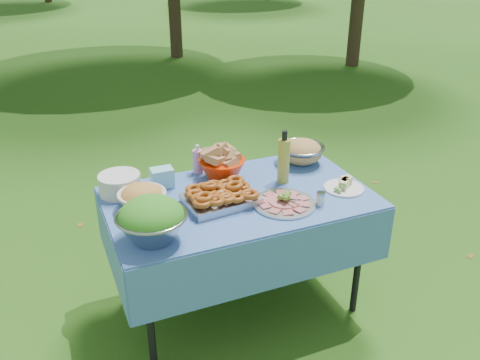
% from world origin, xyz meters
% --- Properties ---
extents(ground, '(80.00, 80.00, 0.00)m').
position_xyz_m(ground, '(0.00, 0.00, 0.00)').
color(ground, '#173A0A').
rests_on(ground, ground).
extents(picnic_table, '(1.46, 0.86, 0.76)m').
position_xyz_m(picnic_table, '(0.00, 0.00, 0.38)').
color(picnic_table, '#78A4E7').
rests_on(picnic_table, ground).
extents(salad_bowl, '(0.35, 0.35, 0.22)m').
position_xyz_m(salad_bowl, '(-0.55, -0.25, 0.87)').
color(salad_bowl, '#95999C').
rests_on(salad_bowl, picnic_table).
extents(pasta_bowl_white, '(0.33, 0.33, 0.14)m').
position_xyz_m(pasta_bowl_white, '(-0.53, 0.07, 0.83)').
color(pasta_bowl_white, silver).
rests_on(pasta_bowl_white, picnic_table).
extents(plate_stack, '(0.30, 0.30, 0.11)m').
position_xyz_m(plate_stack, '(-0.60, 0.30, 0.82)').
color(plate_stack, silver).
rests_on(plate_stack, picnic_table).
extents(wipes_box, '(0.13, 0.09, 0.11)m').
position_xyz_m(wipes_box, '(-0.36, 0.28, 0.82)').
color(wipes_box, '#89E1E8').
rests_on(wipes_box, picnic_table).
extents(sanitizer_bottle, '(0.08, 0.08, 0.18)m').
position_xyz_m(sanitizer_bottle, '(-0.11, 0.39, 0.85)').
color(sanitizer_bottle, pink).
rests_on(sanitizer_bottle, picnic_table).
extents(bread_bowl, '(0.31, 0.31, 0.19)m').
position_xyz_m(bread_bowl, '(-0.00, 0.25, 0.85)').
color(bread_bowl, red).
rests_on(bread_bowl, picnic_table).
extents(pasta_bowl_steel, '(0.38, 0.38, 0.15)m').
position_xyz_m(pasta_bowl_steel, '(0.54, 0.28, 0.84)').
color(pasta_bowl_steel, '#95999C').
rests_on(pasta_bowl_steel, picnic_table).
extents(fried_tray, '(0.40, 0.30, 0.09)m').
position_xyz_m(fried_tray, '(-0.12, -0.04, 0.81)').
color(fried_tray, '#ADACB1').
rests_on(fried_tray, picnic_table).
extents(charcuterie_platter, '(0.41, 0.41, 0.08)m').
position_xyz_m(charcuterie_platter, '(0.19, -0.18, 0.80)').
color(charcuterie_platter, '#B5B9BD').
rests_on(charcuterie_platter, picnic_table).
extents(oil_bottle, '(0.09, 0.09, 0.32)m').
position_xyz_m(oil_bottle, '(0.31, 0.07, 0.92)').
color(oil_bottle, '#A3AB35').
rests_on(oil_bottle, picnic_table).
extents(cheese_plate, '(0.30, 0.30, 0.06)m').
position_xyz_m(cheese_plate, '(0.59, -0.15, 0.79)').
color(cheese_plate, silver).
rests_on(cheese_plate, picnic_table).
extents(shaker, '(0.05, 0.05, 0.08)m').
position_xyz_m(shaker, '(0.37, -0.26, 0.80)').
color(shaker, silver).
rests_on(shaker, picnic_table).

